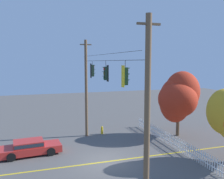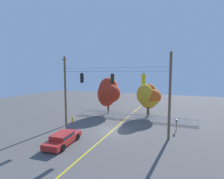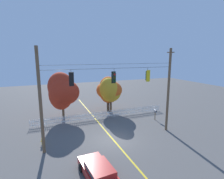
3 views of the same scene
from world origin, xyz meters
name	(u,v)px [view 3 (image 3 of 3)]	position (x,y,z in m)	size (l,w,h in m)	color
ground	(113,140)	(0.00, 0.00, 0.00)	(80.00, 80.00, 0.00)	#565451
lane_centerline_stripe	(113,140)	(0.00, 0.00, 0.00)	(0.16, 36.00, 0.01)	gold
signal_support_span	(113,95)	(0.00, 0.00, 4.72)	(13.49, 1.10, 9.27)	brown
traffic_signal_westbound_side	(71,79)	(-3.97, -0.01, 6.46)	(0.43, 0.38, 1.44)	black
traffic_signal_southbound_primary	(114,77)	(0.09, 0.01, 6.41)	(0.43, 0.38, 1.45)	black
traffic_signal_northbound_secondary	(148,76)	(3.83, -0.01, 6.43)	(0.43, 0.38, 1.47)	black
white_picket_fence	(103,115)	(1.04, 6.28, 0.53)	(18.30, 0.06, 1.05)	white
autumn_maple_near_fence	(62,91)	(-3.99, 8.50, 3.81)	(4.09, 4.20, 6.31)	brown
autumn_maple_mid	(109,90)	(2.97, 9.11, 3.32)	(3.93, 3.79, 5.38)	#473828
autumn_oak_far_east	(110,91)	(2.83, 8.40, 3.35)	(3.47, 3.11, 5.34)	brown
parked_car	(99,172)	(-3.12, -5.22, 0.61)	(2.23, 4.72, 1.15)	red
fire_hydrant	(43,141)	(-6.71, 1.58, 0.39)	(0.38, 0.22, 0.79)	gold
roadside_mailbox	(155,112)	(7.36, 3.26, 1.14)	(0.25, 0.44, 1.40)	brown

